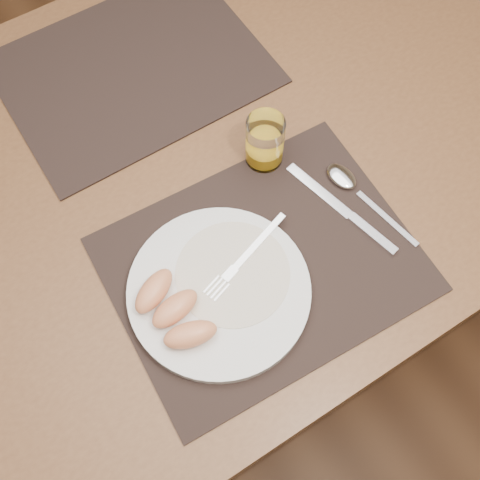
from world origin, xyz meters
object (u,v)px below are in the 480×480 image
at_px(placemat_near, 263,264).
at_px(juice_glass, 265,143).
at_px(fork, 240,262).
at_px(placemat_far, 133,69).
at_px(knife, 350,216).
at_px(spoon, 348,182).
at_px(plate, 219,291).
at_px(table, 195,186).

height_order(placemat_near, juice_glass, juice_glass).
bearing_deg(fork, juice_glass, 46.49).
bearing_deg(placemat_far, knife, -71.54).
bearing_deg(spoon, juice_glass, 126.83).
bearing_deg(juice_glass, knife, -71.74).
bearing_deg(plate, table, 69.76).
bearing_deg(placemat_near, spoon, 12.72).
distance_m(table, placemat_near, 0.24).
height_order(plate, fork, fork).
distance_m(table, knife, 0.29).
relative_size(placemat_far, spoon, 2.34).
height_order(table, placemat_near, placemat_near).
distance_m(fork, spoon, 0.23).
xyz_separation_m(placemat_near, plate, (-0.08, -0.00, 0.01)).
bearing_deg(placemat_near, placemat_far, 88.61).
distance_m(placemat_far, juice_glass, 0.30).
height_order(placemat_far, juice_glass, juice_glass).
relative_size(table, placemat_far, 3.11).
distance_m(placemat_near, spoon, 0.20).
bearing_deg(table, placemat_far, 87.75).
distance_m(table, placemat_far, 0.24).
xyz_separation_m(placemat_far, knife, (0.15, -0.45, 0.00)).
height_order(plate, spoon, plate).
distance_m(plate, juice_glass, 0.25).
bearing_deg(juice_glass, spoon, -53.17).
relative_size(spoon, juice_glass, 2.07).
relative_size(plate, juice_glass, 2.91).
distance_m(placemat_near, plate, 0.08).
distance_m(spoon, juice_glass, 0.15).
height_order(table, juice_glass, juice_glass).
bearing_deg(table, placemat_near, -90.53).
distance_m(plate, fork, 0.05).
bearing_deg(plate, placemat_near, 3.21).
xyz_separation_m(plate, knife, (0.24, -0.00, -0.01)).
height_order(fork, spoon, fork).
height_order(fork, juice_glass, juice_glass).
xyz_separation_m(placemat_near, fork, (-0.03, 0.01, 0.02)).
bearing_deg(table, fork, -99.39).
bearing_deg(placemat_far, spoon, -65.49).
relative_size(plate, spoon, 1.41).
distance_m(plate, knife, 0.24).
xyz_separation_m(table, placemat_far, (0.01, 0.22, 0.09)).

